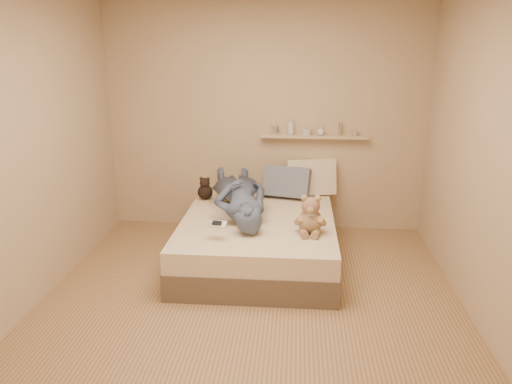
# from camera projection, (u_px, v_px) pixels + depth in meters

# --- Properties ---
(room) EXTENTS (3.80, 3.80, 3.80)m
(room) POSITION_uv_depth(u_px,v_px,m) (249.00, 154.00, 3.81)
(room) COLOR #99794F
(room) RESTS_ON ground
(bed) EXTENTS (1.50, 1.90, 0.45)m
(bed) POSITION_uv_depth(u_px,v_px,m) (258.00, 239.00, 5.01)
(bed) COLOR brown
(bed) RESTS_ON floor
(game_console) EXTENTS (0.17, 0.10, 0.06)m
(game_console) POSITION_uv_depth(u_px,v_px,m) (217.00, 224.00, 4.36)
(game_console) COLOR silver
(game_console) RESTS_ON bed
(teddy_bear) EXTENTS (0.31, 0.29, 0.37)m
(teddy_bear) POSITION_uv_depth(u_px,v_px,m) (310.00, 218.00, 4.49)
(teddy_bear) COLOR #8C6F4D
(teddy_bear) RESTS_ON bed
(dark_plush) EXTENTS (0.17, 0.17, 0.26)m
(dark_plush) POSITION_uv_depth(u_px,v_px,m) (205.00, 190.00, 5.47)
(dark_plush) COLOR black
(dark_plush) RESTS_ON bed
(pillow_cream) EXTENTS (0.59, 0.35, 0.42)m
(pillow_cream) POSITION_uv_depth(u_px,v_px,m) (311.00, 177.00, 5.63)
(pillow_cream) COLOR beige
(pillow_cream) RESTS_ON bed
(pillow_grey) EXTENTS (0.55, 0.38, 0.37)m
(pillow_grey) POSITION_uv_depth(u_px,v_px,m) (287.00, 183.00, 5.53)
(pillow_grey) COLOR slate
(pillow_grey) RESTS_ON bed
(person) EXTENTS (0.88, 1.59, 0.36)m
(person) POSITION_uv_depth(u_px,v_px,m) (239.00, 195.00, 5.07)
(person) COLOR #404665
(person) RESTS_ON bed
(wall_shelf) EXTENTS (1.20, 0.12, 0.03)m
(wall_shelf) POSITION_uv_depth(u_px,v_px,m) (314.00, 137.00, 5.58)
(wall_shelf) COLOR tan
(wall_shelf) RESTS_ON wall_back
(shelf_bottles) EXTENTS (0.96, 0.11, 0.19)m
(shelf_bottles) POSITION_uv_depth(u_px,v_px,m) (305.00, 130.00, 5.56)
(shelf_bottles) COLOR silver
(shelf_bottles) RESTS_ON wall_shelf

